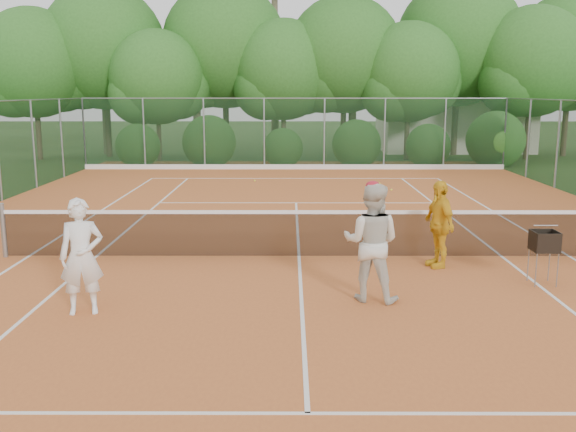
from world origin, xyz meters
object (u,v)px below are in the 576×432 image
object	(u,v)px
player_white	(82,257)
ball_hopper	(545,242)
player_center_grp	(371,242)
player_yellow	(439,224)

from	to	relation	value
player_white	ball_hopper	size ratio (longest dim) A/B	1.87
player_white	ball_hopper	distance (m)	7.63
player_white	player_center_grp	world-z (taller)	player_center_grp
player_yellow	ball_hopper	distance (m)	1.93
player_center_grp	ball_hopper	size ratio (longest dim) A/B	2.05
player_yellow	player_white	bearing A→B (deg)	-81.59
ball_hopper	player_white	bearing A→B (deg)	176.82
player_white	player_yellow	world-z (taller)	player_white
player_center_grp	player_yellow	bearing A→B (deg)	52.49
ball_hopper	player_yellow	bearing A→B (deg)	129.68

